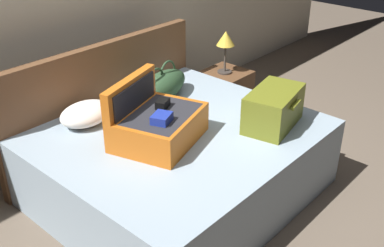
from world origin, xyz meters
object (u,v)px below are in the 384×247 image
bed (180,162)px  nightstand (224,94)px  hard_case_large (157,123)px  hard_case_medium (273,109)px  duffel_bag (162,86)px  pillow_near_headboard (86,114)px  table_lamp (226,41)px

bed → nightstand: bed is taller
hard_case_large → nightstand: (1.38, 0.52, -0.43)m
nightstand → hard_case_medium: bearing=-125.6°
duffel_bag → pillow_near_headboard: bearing=170.0°
bed → pillow_near_headboard: pillow_near_headboard is taller
pillow_near_headboard → nightstand: 1.59m
duffel_bag → pillow_near_headboard: (-0.64, 0.11, -0.03)m
bed → hard_case_medium: (0.49, -0.43, 0.39)m
pillow_near_headboard → bed: bearing=-58.1°
nightstand → bed: bearing=-155.6°
bed → hard_case_large: hard_case_large is taller
hard_case_large → table_lamp: bearing=3.7°
hard_case_medium → pillow_near_headboard: 1.31m
bed → hard_case_large: size_ratio=2.67×
hard_case_large → nightstand: bearing=3.7°
duffel_bag → table_lamp: table_lamp is taller
hard_case_medium → duffel_bag: size_ratio=0.82×
hard_case_medium → pillow_near_headboard: hard_case_medium is taller
hard_case_medium → table_lamp: table_lamp is taller
table_lamp → hard_case_large: bearing=-159.3°
hard_case_large → hard_case_medium: (0.68, -0.45, 0.00)m
duffel_bag → nightstand: (0.90, 0.08, -0.40)m
pillow_near_headboard → duffel_bag: bearing=-10.0°
duffel_bag → pillow_near_headboard: 0.65m
duffel_bag → table_lamp: 0.92m
bed → table_lamp: size_ratio=4.57×
hard_case_medium → nightstand: 1.27m
hard_case_large → nightstand: size_ratio=1.52×
pillow_near_headboard → table_lamp: (1.54, -0.03, 0.16)m
nightstand → table_lamp: 0.53m
pillow_near_headboard → table_lamp: bearing=-1.0°
hard_case_large → hard_case_medium: size_ratio=1.30×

